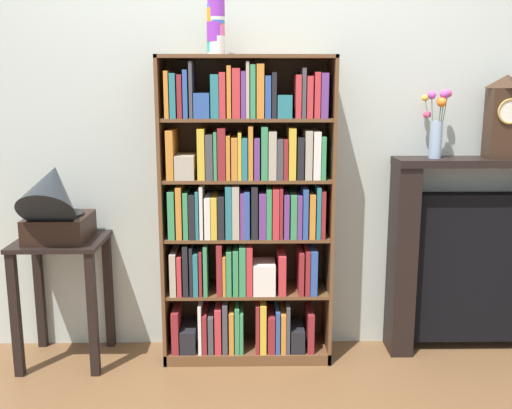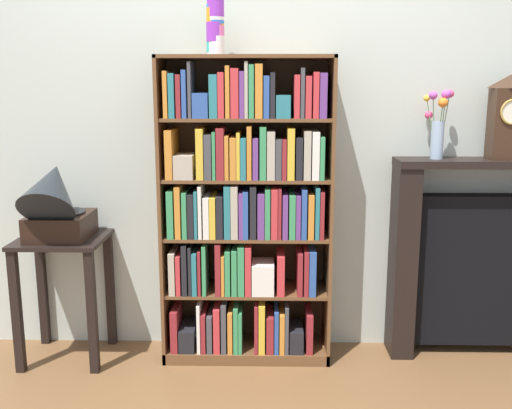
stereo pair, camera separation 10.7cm
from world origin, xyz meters
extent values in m
cube|color=brown|center=(0.00, 0.00, -0.01)|extent=(7.78, 6.40, 0.02)
cube|color=beige|center=(0.16, 0.28, 1.30)|extent=(4.78, 0.08, 2.60)
cube|color=brown|center=(-0.44, 0.08, 0.81)|extent=(0.02, 0.31, 1.62)
cube|color=brown|center=(0.44, 0.08, 0.81)|extent=(0.02, 0.31, 1.62)
cube|color=#4C311C|center=(0.00, 0.23, 0.81)|extent=(0.89, 0.01, 1.62)
cube|color=brown|center=(0.00, 0.08, 1.61)|extent=(0.89, 0.31, 0.02)
cube|color=brown|center=(0.00, 0.08, 0.03)|extent=(0.89, 0.31, 0.06)
cube|color=maroon|center=(-0.38, 0.05, 0.18)|extent=(0.04, 0.21, 0.23)
cube|color=black|center=(-0.32, 0.05, 0.12)|extent=(0.08, 0.23, 0.12)
cube|color=white|center=(-0.25, 0.06, 0.19)|extent=(0.02, 0.25, 0.27)
cube|color=maroon|center=(-0.23, 0.06, 0.17)|extent=(0.03, 0.23, 0.22)
cube|color=#424247|center=(-0.20, 0.07, 0.16)|extent=(0.03, 0.27, 0.21)
cube|color=#C63338|center=(-0.16, 0.07, 0.18)|extent=(0.03, 0.26, 0.25)
cube|color=#424247|center=(-0.12, 0.06, 0.20)|extent=(0.03, 0.24, 0.27)
cube|color=orange|center=(-0.09, 0.05, 0.17)|extent=(0.03, 0.21, 0.23)
cube|color=#388E56|center=(-0.05, 0.06, 0.19)|extent=(0.02, 0.25, 0.25)
cube|color=#388E56|center=(-0.03, 0.06, 0.17)|extent=(0.02, 0.23, 0.23)
cube|color=maroon|center=(0.05, 0.04, 0.19)|extent=(0.02, 0.21, 0.27)
cube|color=gold|center=(0.08, 0.06, 0.20)|extent=(0.03, 0.25, 0.27)
cube|color=maroon|center=(0.13, 0.05, 0.16)|extent=(0.04, 0.21, 0.20)
cube|color=#2D519E|center=(0.16, 0.04, 0.18)|extent=(0.02, 0.21, 0.23)
cube|color=orange|center=(0.19, 0.05, 0.17)|extent=(0.03, 0.22, 0.22)
cube|color=#424247|center=(0.22, 0.06, 0.19)|extent=(0.02, 0.24, 0.26)
cube|color=black|center=(0.27, 0.04, 0.12)|extent=(0.07, 0.20, 0.12)
cube|color=maroon|center=(0.34, 0.05, 0.17)|extent=(0.03, 0.22, 0.22)
cube|color=brown|center=(0.00, 0.08, 0.38)|extent=(0.86, 0.29, 0.02)
cube|color=#B2A893|center=(-0.39, 0.06, 0.50)|extent=(0.03, 0.24, 0.23)
cube|color=#C63338|center=(-0.35, 0.06, 0.49)|extent=(0.02, 0.25, 0.21)
cube|color=black|center=(-0.32, 0.05, 0.52)|extent=(0.03, 0.22, 0.27)
cube|color=black|center=(-0.29, 0.05, 0.52)|extent=(0.02, 0.22, 0.26)
cube|color=teal|center=(-0.27, 0.06, 0.50)|extent=(0.03, 0.24, 0.23)
cube|color=maroon|center=(-0.24, 0.04, 0.51)|extent=(0.02, 0.20, 0.24)
cube|color=#388E56|center=(-0.22, 0.04, 0.52)|extent=(0.02, 0.21, 0.27)
cube|color=maroon|center=(-0.15, 0.06, 0.52)|extent=(0.03, 0.24, 0.28)
cube|color=orange|center=(-0.12, 0.05, 0.49)|extent=(0.02, 0.22, 0.21)
cube|color=#388E56|center=(-0.10, 0.05, 0.51)|extent=(0.03, 0.22, 0.24)
cube|color=#388E56|center=(-0.06, 0.04, 0.51)|extent=(0.03, 0.21, 0.24)
cube|color=#388E56|center=(-0.02, 0.04, 0.52)|extent=(0.03, 0.21, 0.26)
cube|color=#C63338|center=(0.01, 0.06, 0.52)|extent=(0.03, 0.24, 0.26)
cube|color=white|center=(0.09, 0.03, 0.47)|extent=(0.12, 0.18, 0.17)
cube|color=#C63338|center=(0.18, 0.05, 0.49)|extent=(0.04, 0.22, 0.21)
cube|color=maroon|center=(0.28, 0.06, 0.50)|extent=(0.03, 0.24, 0.23)
cube|color=maroon|center=(0.32, 0.04, 0.51)|extent=(0.02, 0.20, 0.24)
cube|color=#2D519E|center=(0.35, 0.07, 0.51)|extent=(0.04, 0.26, 0.24)
cube|color=brown|center=(0.00, 0.08, 0.68)|extent=(0.86, 0.29, 0.02)
cube|color=#388E56|center=(-0.39, 0.05, 0.82)|extent=(0.03, 0.23, 0.25)
cube|color=orange|center=(-0.35, 0.07, 0.83)|extent=(0.03, 0.26, 0.27)
cube|color=#388E56|center=(-0.31, 0.04, 0.81)|extent=(0.02, 0.20, 0.24)
cube|color=black|center=(-0.28, 0.05, 0.81)|extent=(0.03, 0.22, 0.23)
cube|color=teal|center=(-0.26, 0.05, 0.82)|extent=(0.02, 0.23, 0.25)
cube|color=white|center=(-0.23, 0.06, 0.83)|extent=(0.02, 0.24, 0.27)
cube|color=white|center=(-0.20, 0.05, 0.80)|extent=(0.03, 0.22, 0.21)
cube|color=gold|center=(-0.17, 0.06, 0.80)|extent=(0.03, 0.24, 0.22)
cube|color=black|center=(-0.13, 0.04, 0.80)|extent=(0.03, 0.21, 0.22)
cube|color=teal|center=(-0.09, 0.05, 0.83)|extent=(0.03, 0.21, 0.27)
cube|color=#B2A893|center=(-0.06, 0.04, 0.83)|extent=(0.04, 0.21, 0.27)
cube|color=#663884|center=(-0.02, 0.06, 0.81)|extent=(0.02, 0.23, 0.24)
cube|color=#2D519E|center=(0.00, 0.05, 0.82)|extent=(0.03, 0.23, 0.25)
cube|color=black|center=(0.04, 0.05, 0.83)|extent=(0.03, 0.22, 0.27)
cube|color=#663884|center=(0.08, 0.07, 0.81)|extent=(0.04, 0.26, 0.24)
cube|color=#388E56|center=(0.11, 0.07, 0.82)|extent=(0.03, 0.25, 0.26)
cube|color=#C63338|center=(0.15, 0.05, 0.82)|extent=(0.03, 0.22, 0.26)
cube|color=maroon|center=(0.17, 0.06, 0.83)|extent=(0.02, 0.25, 0.26)
cube|color=#663884|center=(0.20, 0.05, 0.81)|extent=(0.03, 0.21, 0.23)
cube|color=#388E56|center=(0.24, 0.06, 0.81)|extent=(0.03, 0.24, 0.23)
cube|color=#663884|center=(0.27, 0.06, 0.81)|extent=(0.02, 0.24, 0.23)
cube|color=#2D519E|center=(0.30, 0.05, 0.82)|extent=(0.03, 0.22, 0.26)
cube|color=orange|center=(0.33, 0.07, 0.81)|extent=(0.03, 0.26, 0.23)
cube|color=teal|center=(0.37, 0.07, 0.83)|extent=(0.02, 0.26, 0.27)
cube|color=maroon|center=(0.39, 0.06, 0.82)|extent=(0.02, 0.24, 0.25)
cube|color=brown|center=(0.00, 0.08, 0.99)|extent=(0.86, 0.29, 0.02)
cube|color=orange|center=(-0.38, 0.07, 1.13)|extent=(0.04, 0.26, 0.25)
cube|color=#B2A893|center=(-0.31, 0.03, 1.06)|extent=(0.10, 0.19, 0.12)
cube|color=gold|center=(-0.23, 0.07, 1.13)|extent=(0.04, 0.26, 0.26)
cube|color=#424247|center=(-0.19, 0.06, 1.12)|extent=(0.04, 0.25, 0.23)
cube|color=#388E56|center=(-0.16, 0.07, 1.12)|extent=(0.02, 0.26, 0.24)
cube|color=maroon|center=(-0.13, 0.05, 1.13)|extent=(0.04, 0.22, 0.26)
cube|color=orange|center=(-0.09, 0.07, 1.11)|extent=(0.02, 0.26, 0.22)
cube|color=orange|center=(-0.06, 0.05, 1.11)|extent=(0.03, 0.22, 0.21)
cube|color=gold|center=(-0.04, 0.06, 1.12)|extent=(0.02, 0.23, 0.24)
cube|color=teal|center=(-0.01, 0.05, 1.11)|extent=(0.03, 0.23, 0.21)
cube|color=orange|center=(0.02, 0.07, 1.14)|extent=(0.02, 0.26, 0.27)
cube|color=#663884|center=(0.05, 0.06, 1.11)|extent=(0.03, 0.24, 0.21)
cube|color=#388E56|center=(0.09, 0.04, 1.13)|extent=(0.03, 0.20, 0.27)
cube|color=#B2A893|center=(0.13, 0.04, 1.12)|extent=(0.04, 0.21, 0.24)
cube|color=#424247|center=(0.17, 0.07, 1.10)|extent=(0.03, 0.25, 0.20)
cube|color=maroon|center=(0.20, 0.05, 1.10)|extent=(0.02, 0.21, 0.20)
cube|color=gold|center=(0.23, 0.06, 1.13)|extent=(0.04, 0.25, 0.26)
cube|color=black|center=(0.27, 0.05, 1.11)|extent=(0.03, 0.23, 0.21)
cube|color=#B2A893|center=(0.31, 0.07, 1.12)|extent=(0.04, 0.27, 0.25)
cube|color=white|center=(0.35, 0.07, 1.12)|extent=(0.04, 0.26, 0.24)
cube|color=#388E56|center=(0.38, 0.06, 1.11)|extent=(0.02, 0.24, 0.22)
cube|color=brown|center=(0.00, 0.08, 1.30)|extent=(0.86, 0.29, 0.02)
cube|color=orange|center=(-0.39, 0.07, 1.42)|extent=(0.02, 0.25, 0.23)
cube|color=teal|center=(-0.36, 0.05, 1.42)|extent=(0.03, 0.23, 0.22)
cube|color=maroon|center=(-0.33, 0.04, 1.42)|extent=(0.02, 0.20, 0.21)
cube|color=#2D519E|center=(-0.30, 0.05, 1.43)|extent=(0.02, 0.22, 0.24)
cube|color=#424247|center=(-0.27, 0.05, 1.45)|extent=(0.02, 0.22, 0.27)
cube|color=#2D519E|center=(-0.22, 0.05, 1.37)|extent=(0.08, 0.21, 0.12)
cube|color=teal|center=(-0.16, 0.04, 1.42)|extent=(0.04, 0.21, 0.21)
cube|color=#C63338|center=(-0.12, 0.05, 1.42)|extent=(0.03, 0.22, 0.22)
cube|color=orange|center=(-0.09, 0.06, 1.44)|extent=(0.02, 0.23, 0.25)
cube|color=#C63338|center=(-0.05, 0.06, 1.43)|extent=(0.04, 0.24, 0.24)
cube|color=#663884|center=(-0.02, 0.06, 1.42)|extent=(0.02, 0.24, 0.23)
cube|color=#B2A893|center=(0.01, 0.05, 1.45)|extent=(0.02, 0.23, 0.27)
cube|color=#388E56|center=(0.03, 0.04, 1.44)|extent=(0.03, 0.21, 0.26)
cube|color=orange|center=(0.07, 0.04, 1.44)|extent=(0.04, 0.21, 0.26)
cube|color=#2D519E|center=(0.10, 0.07, 1.41)|extent=(0.03, 0.26, 0.21)
cube|color=black|center=(0.14, 0.07, 1.42)|extent=(0.02, 0.26, 0.22)
cube|color=teal|center=(0.19, 0.06, 1.37)|extent=(0.07, 0.23, 0.11)
cube|color=#C63338|center=(0.25, 0.05, 1.42)|extent=(0.03, 0.22, 0.21)
cube|color=#424247|center=(0.28, 0.07, 1.43)|extent=(0.02, 0.25, 0.24)
cube|color=#C63338|center=(0.31, 0.07, 1.41)|extent=(0.03, 0.26, 0.21)
cube|color=#C63338|center=(0.35, 0.07, 1.42)|extent=(0.03, 0.26, 0.22)
cube|color=#663884|center=(0.38, 0.06, 1.42)|extent=(0.04, 0.25, 0.22)
cylinder|color=white|center=(-0.15, 0.09, 1.66)|extent=(0.09, 0.09, 0.09)
cylinder|color=#28B2B7|center=(-0.15, 0.09, 1.68)|extent=(0.09, 0.09, 0.09)
cylinder|color=red|center=(-0.15, 0.09, 1.70)|extent=(0.09, 0.09, 0.09)
cylinder|color=pink|center=(-0.15, 0.09, 1.72)|extent=(0.09, 0.09, 0.09)
cylinder|color=purple|center=(-0.15, 0.09, 1.73)|extent=(0.09, 0.09, 0.09)
cylinder|color=orange|center=(-0.15, 0.09, 1.75)|extent=(0.09, 0.09, 0.09)
cylinder|color=purple|center=(-0.15, 0.09, 1.77)|extent=(0.09, 0.09, 0.09)
cylinder|color=green|center=(-0.15, 0.09, 1.78)|extent=(0.09, 0.09, 0.09)
cylinder|color=orange|center=(-0.15, 0.09, 1.80)|extent=(0.09, 0.09, 0.09)
cylinder|color=blue|center=(-0.15, 0.09, 1.82)|extent=(0.09, 0.09, 0.09)
cylinder|color=white|center=(-0.15, 0.09, 1.83)|extent=(0.09, 0.09, 0.09)
cylinder|color=purple|center=(-0.15, 0.09, 1.85)|extent=(0.09, 0.09, 0.09)
cube|color=black|center=(-0.98, 0.03, 0.67)|extent=(0.45, 0.41, 0.02)
cube|color=black|center=(-1.17, -0.15, 0.33)|extent=(0.04, 0.04, 0.66)
cube|color=black|center=(-0.79, -0.15, 0.33)|extent=(0.04, 0.04, 0.66)
cube|color=black|center=(-1.17, 0.21, 0.33)|extent=(0.04, 0.04, 0.66)
cube|color=black|center=(-0.79, 0.21, 0.33)|extent=(0.04, 0.04, 0.66)
cube|color=black|center=(-0.98, 0.03, 0.74)|extent=(0.31, 0.32, 0.13)
cylinder|color=black|center=(-0.98, 0.03, 0.81)|extent=(0.26, 0.26, 0.01)
cylinder|color=#1E2328|center=(-0.98, -0.02, 0.84)|extent=(0.03, 0.03, 0.06)
cone|color=#1E2328|center=(-0.98, -0.06, 0.96)|extent=(0.29, 0.40, 0.39)
cube|color=black|center=(1.29, 0.12, 1.07)|extent=(1.00, 0.23, 0.04)
cube|color=black|center=(0.85, 0.12, 0.53)|extent=(0.12, 0.21, 1.05)
cube|color=black|center=(1.29, 0.16, 0.47)|extent=(0.72, 0.11, 0.84)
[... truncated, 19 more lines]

